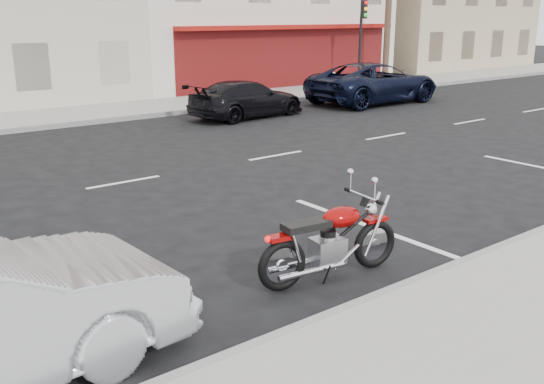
{
  "coord_description": "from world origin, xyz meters",
  "views": [
    {
      "loc": [
        -6.99,
        -11.38,
        3.32
      ],
      "look_at": [
        -1.7,
        -4.6,
        0.8
      ],
      "focal_mm": 40.0,
      "sensor_mm": 36.0,
      "label": 1
    }
  ],
  "objects": [
    {
      "name": "motorcycle",
      "position": [
        -1.15,
        -6.19,
        0.49
      ],
      "size": [
        2.13,
        0.72,
        1.07
      ],
      "rotation": [
        0.0,
        0.0,
        -0.14
      ],
      "color": "black",
      "rests_on": "ground"
    },
    {
      "name": "suv_far",
      "position": [
        10.74,
        4.9,
        0.78
      ],
      "size": [
        5.61,
        2.61,
        1.56
      ],
      "primitive_type": "imported",
      "rotation": [
        0.0,
        0.0,
        1.57
      ],
      "color": "black",
      "rests_on": "ground"
    },
    {
      "name": "ground",
      "position": [
        0.0,
        0.0,
        0.0
      ],
      "size": [
        120.0,
        120.0,
        0.0
      ],
      "primitive_type": "plane",
      "color": "black",
      "rests_on": "ground"
    },
    {
      "name": "car_far",
      "position": [
        4.82,
        5.13,
        0.62
      ],
      "size": [
        4.39,
        2.13,
        1.23
      ],
      "primitive_type": "imported",
      "rotation": [
        0.0,
        0.0,
        1.67
      ],
      "color": "black",
      "rests_on": "ground"
    },
    {
      "name": "fire_hydrant",
      "position": [
        12.0,
        8.5,
        0.53
      ],
      "size": [
        0.2,
        0.2,
        0.72
      ],
      "color": "beige",
      "rests_on": "sidewalk_far"
    },
    {
      "name": "traffic_light",
      "position": [
        13.5,
        8.33,
        2.56
      ],
      "size": [
        0.26,
        0.3,
        3.8
      ],
      "color": "black",
      "rests_on": "sidewalk_far"
    }
  ]
}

